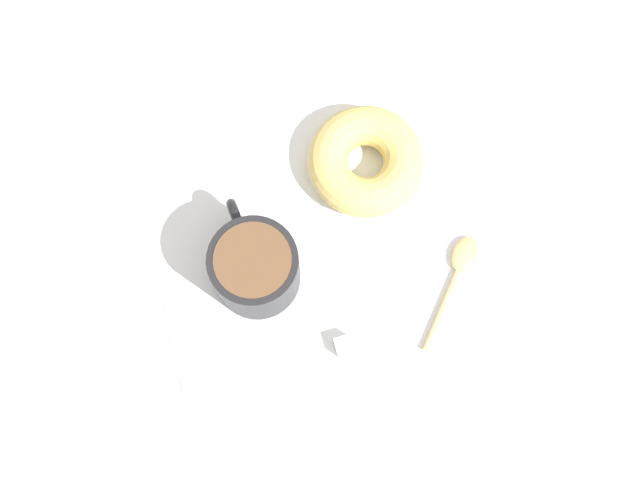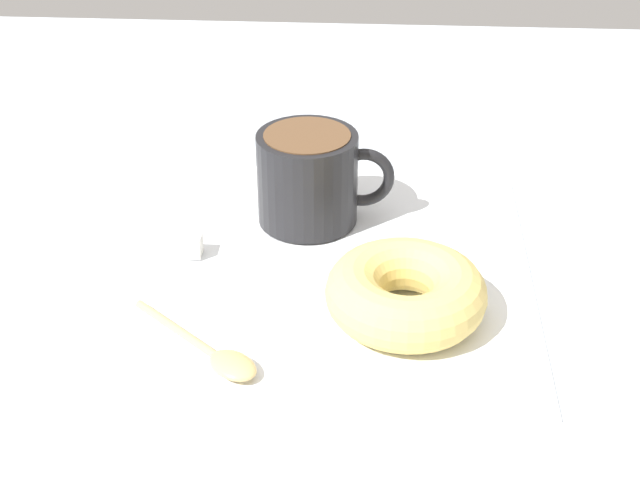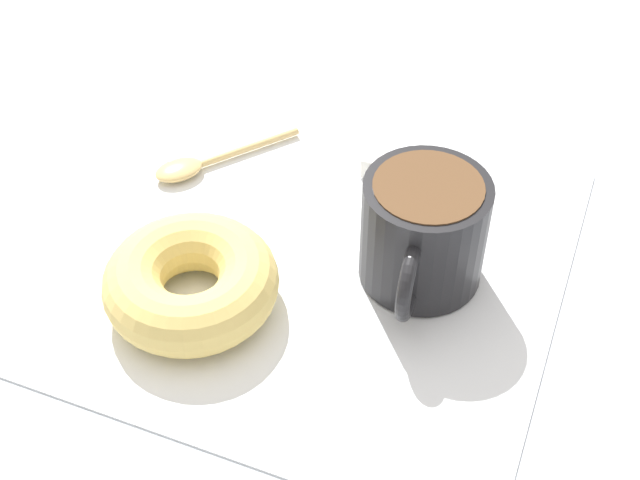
# 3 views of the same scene
# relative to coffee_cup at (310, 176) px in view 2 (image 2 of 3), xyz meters

# --- Properties ---
(ground_plane) EXTENTS (1.20, 1.20, 0.02)m
(ground_plane) POSITION_rel_coffee_cup_xyz_m (-0.09, 0.01, -0.05)
(ground_plane) COLOR #B2BCC6
(napkin) EXTENTS (0.32, 0.32, 0.00)m
(napkin) POSITION_rel_coffee_cup_xyz_m (-0.06, -0.01, -0.04)
(napkin) COLOR white
(napkin) RESTS_ON ground_plane
(coffee_cup) EXTENTS (0.08, 0.11, 0.08)m
(coffee_cup) POSITION_rel_coffee_cup_xyz_m (0.00, 0.00, 0.00)
(coffee_cup) COLOR black
(coffee_cup) RESTS_ON napkin
(donut) EXTENTS (0.11, 0.11, 0.04)m
(donut) POSITION_rel_coffee_cup_xyz_m (-0.13, -0.07, -0.02)
(donut) COLOR #E5C66B
(donut) RESTS_ON napkin
(spoon) EXTENTS (0.09, 0.10, 0.01)m
(spoon) POSITION_rel_coffee_cup_xyz_m (-0.18, 0.05, -0.04)
(spoon) COLOR #D8B772
(spoon) RESTS_ON napkin
(sugar_cube) EXTENTS (0.02, 0.02, 0.02)m
(sugar_cube) POSITION_rel_coffee_cup_xyz_m (-0.06, 0.09, -0.03)
(sugar_cube) COLOR white
(sugar_cube) RESTS_ON napkin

